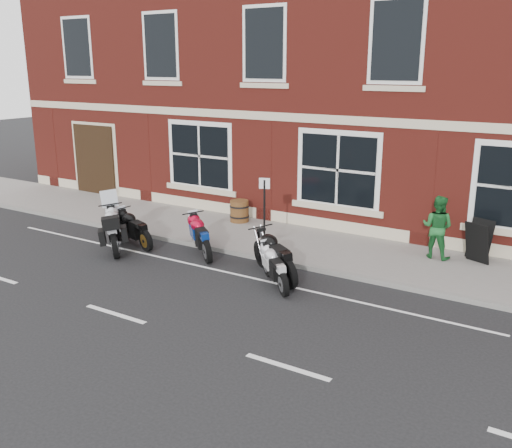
{
  "coord_description": "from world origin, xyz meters",
  "views": [
    {
      "loc": [
        8.09,
        -10.57,
        4.92
      ],
      "look_at": [
        0.52,
        1.6,
        0.89
      ],
      "focal_mm": 40.0,
      "sensor_mm": 36.0,
      "label": 1
    }
  ],
  "objects_px": {
    "moto_touring_silver": "(116,227)",
    "pedestrian_right": "(437,227)",
    "moto_sport_silver": "(276,265)",
    "moto_naked_black": "(275,253)",
    "parking_sign": "(264,210)",
    "moto_sport_black": "(134,227)",
    "a_board_sign": "(478,241)",
    "barrel_planter": "(239,211)",
    "moto_sport_red": "(202,234)"
  },
  "relations": [
    {
      "from": "moto_touring_silver",
      "to": "pedestrian_right",
      "type": "height_order",
      "value": "pedestrian_right"
    },
    {
      "from": "moto_sport_black",
      "to": "moto_naked_black",
      "type": "xyz_separation_m",
      "value": [
        4.61,
        -0.07,
        0.07
      ]
    },
    {
      "from": "moto_sport_black",
      "to": "barrel_planter",
      "type": "bearing_deg",
      "value": -2.76
    },
    {
      "from": "moto_touring_silver",
      "to": "pedestrian_right",
      "type": "relative_size",
      "value": 1.07
    },
    {
      "from": "a_board_sign",
      "to": "barrel_planter",
      "type": "bearing_deg",
      "value": -157.91
    },
    {
      "from": "moto_sport_black",
      "to": "a_board_sign",
      "type": "xyz_separation_m",
      "value": [
        8.56,
        3.28,
        0.13
      ]
    },
    {
      "from": "moto_sport_black",
      "to": "moto_sport_red",
      "type": "bearing_deg",
      "value": -60.03
    },
    {
      "from": "moto_sport_red",
      "to": "moto_naked_black",
      "type": "xyz_separation_m",
      "value": [
        2.51,
        -0.42,
        0.04
      ]
    },
    {
      "from": "pedestrian_right",
      "to": "moto_sport_black",
      "type": "bearing_deg",
      "value": 26.83
    },
    {
      "from": "moto_touring_silver",
      "to": "parking_sign",
      "type": "height_order",
      "value": "parking_sign"
    },
    {
      "from": "moto_sport_red",
      "to": "moto_sport_black",
      "type": "height_order",
      "value": "moto_sport_red"
    },
    {
      "from": "moto_naked_black",
      "to": "a_board_sign",
      "type": "height_order",
      "value": "a_board_sign"
    },
    {
      "from": "moto_naked_black",
      "to": "barrel_planter",
      "type": "xyz_separation_m",
      "value": [
        -3.21,
        3.31,
        -0.12
      ]
    },
    {
      "from": "a_board_sign",
      "to": "parking_sign",
      "type": "bearing_deg",
      "value": -133.79
    },
    {
      "from": "moto_sport_red",
      "to": "parking_sign",
      "type": "relative_size",
      "value": 0.83
    },
    {
      "from": "moto_sport_silver",
      "to": "barrel_planter",
      "type": "height_order",
      "value": "moto_sport_silver"
    },
    {
      "from": "moto_sport_red",
      "to": "barrel_planter",
      "type": "relative_size",
      "value": 2.44
    },
    {
      "from": "moto_touring_silver",
      "to": "moto_sport_red",
      "type": "distance_m",
      "value": 2.46
    },
    {
      "from": "moto_sport_black",
      "to": "pedestrian_right",
      "type": "xyz_separation_m",
      "value": [
        7.59,
        2.99,
        0.42
      ]
    },
    {
      "from": "moto_sport_black",
      "to": "moto_naked_black",
      "type": "distance_m",
      "value": 4.61
    },
    {
      "from": "moto_sport_red",
      "to": "moto_sport_silver",
      "type": "xyz_separation_m",
      "value": [
        2.81,
        -0.9,
        -0.06
      ]
    },
    {
      "from": "moto_sport_silver",
      "to": "a_board_sign",
      "type": "xyz_separation_m",
      "value": [
        3.65,
        3.83,
        0.17
      ]
    },
    {
      "from": "moto_sport_silver",
      "to": "a_board_sign",
      "type": "bearing_deg",
      "value": 0.19
    },
    {
      "from": "moto_sport_black",
      "to": "a_board_sign",
      "type": "relative_size",
      "value": 1.82
    },
    {
      "from": "moto_sport_silver",
      "to": "pedestrian_right",
      "type": "bearing_deg",
      "value": 6.69
    },
    {
      "from": "moto_sport_silver",
      "to": "pedestrian_right",
      "type": "distance_m",
      "value": 4.47
    },
    {
      "from": "moto_touring_silver",
      "to": "moto_naked_black",
      "type": "bearing_deg",
      "value": -40.2
    },
    {
      "from": "moto_touring_silver",
      "to": "pedestrian_right",
      "type": "bearing_deg",
      "value": -21.26
    },
    {
      "from": "pedestrian_right",
      "to": "a_board_sign",
      "type": "distance_m",
      "value": 1.05
    },
    {
      "from": "pedestrian_right",
      "to": "a_board_sign",
      "type": "relative_size",
      "value": 1.55
    },
    {
      "from": "pedestrian_right",
      "to": "parking_sign",
      "type": "relative_size",
      "value": 0.82
    },
    {
      "from": "moto_sport_black",
      "to": "a_board_sign",
      "type": "distance_m",
      "value": 9.17
    },
    {
      "from": "moto_sport_red",
      "to": "moto_touring_silver",
      "type": "bearing_deg",
      "value": 151.31
    },
    {
      "from": "moto_sport_red",
      "to": "pedestrian_right",
      "type": "xyz_separation_m",
      "value": [
        5.49,
        2.64,
        0.39
      ]
    },
    {
      "from": "moto_touring_silver",
      "to": "barrel_planter",
      "type": "relative_size",
      "value": 2.55
    },
    {
      "from": "moto_sport_silver",
      "to": "moto_naked_black",
      "type": "distance_m",
      "value": 0.58
    },
    {
      "from": "moto_sport_silver",
      "to": "moto_naked_black",
      "type": "bearing_deg",
      "value": 75.64
    },
    {
      "from": "moto_sport_red",
      "to": "moto_sport_black",
      "type": "bearing_deg",
      "value": 140.1
    },
    {
      "from": "barrel_planter",
      "to": "moto_sport_red",
      "type": "bearing_deg",
      "value": -76.22
    },
    {
      "from": "moto_touring_silver",
      "to": "moto_naked_black",
      "type": "distance_m",
      "value": 4.82
    },
    {
      "from": "pedestrian_right",
      "to": "moto_touring_silver",
      "type": "bearing_deg",
      "value": 29.58
    },
    {
      "from": "pedestrian_right",
      "to": "a_board_sign",
      "type": "height_order",
      "value": "pedestrian_right"
    },
    {
      "from": "moto_sport_red",
      "to": "pedestrian_right",
      "type": "distance_m",
      "value": 6.11
    },
    {
      "from": "pedestrian_right",
      "to": "parking_sign",
      "type": "xyz_separation_m",
      "value": [
        -3.96,
        -1.95,
        0.34
      ]
    },
    {
      "from": "parking_sign",
      "to": "moto_sport_red",
      "type": "bearing_deg",
      "value": -177.34
    },
    {
      "from": "a_board_sign",
      "to": "moto_sport_black",
      "type": "bearing_deg",
      "value": -137.29
    },
    {
      "from": "moto_sport_red",
      "to": "moto_naked_black",
      "type": "distance_m",
      "value": 2.54
    },
    {
      "from": "pedestrian_right",
      "to": "parking_sign",
      "type": "distance_m",
      "value": 4.43
    },
    {
      "from": "moto_sport_black",
      "to": "barrel_planter",
      "type": "height_order",
      "value": "moto_sport_black"
    },
    {
      "from": "parking_sign",
      "to": "moto_sport_black",
      "type": "bearing_deg",
      "value": 174.38
    }
  ]
}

